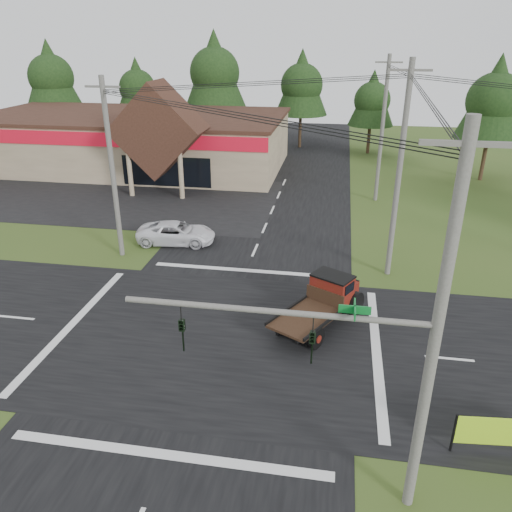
# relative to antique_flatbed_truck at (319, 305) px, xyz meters

# --- Properties ---
(ground) EXTENTS (120.00, 120.00, 0.00)m
(ground) POSITION_rel_antique_flatbed_truck_xyz_m (-4.41, -1.70, -1.14)
(ground) COLOR #344F1C
(ground) RESTS_ON ground
(road_ns) EXTENTS (12.00, 120.00, 0.02)m
(road_ns) POSITION_rel_antique_flatbed_truck_xyz_m (-4.41, -1.70, -1.13)
(road_ns) COLOR black
(road_ns) RESTS_ON ground
(road_ew) EXTENTS (120.00, 12.00, 0.02)m
(road_ew) POSITION_rel_antique_flatbed_truck_xyz_m (-4.41, -1.70, -1.12)
(road_ew) COLOR black
(road_ew) RESTS_ON ground
(parking_apron) EXTENTS (28.00, 14.00, 0.02)m
(parking_apron) POSITION_rel_antique_flatbed_truck_xyz_m (-18.41, 17.30, -1.12)
(parking_apron) COLOR black
(parking_apron) RESTS_ON ground
(cvs_building) EXTENTS (30.40, 18.20, 9.19)m
(cvs_building) POSITION_rel_antique_flatbed_truck_xyz_m (-20.12, 27.87, 1.64)
(cvs_building) COLOR gray
(cvs_building) RESTS_ON ground
(traffic_signal_mast) EXTENTS (8.12, 0.24, 7.00)m
(traffic_signal_mast) POSITION_rel_antique_flatbed_truck_xyz_m (1.41, -9.20, 3.29)
(traffic_signal_mast) COLOR #595651
(traffic_signal_mast) RESTS_ON ground
(utility_pole_nr) EXTENTS (2.00, 0.30, 11.00)m
(utility_pole_nr) POSITION_rel_antique_flatbed_truck_xyz_m (3.09, -9.20, 4.50)
(utility_pole_nr) COLOR #595651
(utility_pole_nr) RESTS_ON ground
(utility_pole_nw) EXTENTS (2.00, 0.30, 10.50)m
(utility_pole_nw) POSITION_rel_antique_flatbed_truck_xyz_m (-12.41, 6.30, 4.25)
(utility_pole_nw) COLOR #595651
(utility_pole_nw) RESTS_ON ground
(utility_pole_ne) EXTENTS (2.00, 0.30, 11.50)m
(utility_pole_ne) POSITION_rel_antique_flatbed_truck_xyz_m (3.59, 6.30, 4.75)
(utility_pole_ne) COLOR #595651
(utility_pole_ne) RESTS_ON ground
(utility_pole_n) EXTENTS (2.00, 0.30, 11.20)m
(utility_pole_n) POSITION_rel_antique_flatbed_truck_xyz_m (3.59, 20.30, 4.60)
(utility_pole_n) COLOR #595651
(utility_pole_n) RESTS_ON ground
(tree_row_a) EXTENTS (6.72, 6.72, 12.12)m
(tree_row_a) POSITION_rel_antique_flatbed_truck_xyz_m (-34.41, 38.30, 6.91)
(tree_row_a) COLOR #332316
(tree_row_a) RESTS_ON ground
(tree_row_b) EXTENTS (5.60, 5.60, 10.10)m
(tree_row_b) POSITION_rel_antique_flatbed_truck_xyz_m (-24.41, 40.30, 5.57)
(tree_row_b) COLOR #332316
(tree_row_b) RESTS_ON ground
(tree_row_c) EXTENTS (7.28, 7.28, 13.13)m
(tree_row_c) POSITION_rel_antique_flatbed_truck_xyz_m (-14.41, 39.30, 7.58)
(tree_row_c) COLOR #332316
(tree_row_c) RESTS_ON ground
(tree_row_d) EXTENTS (6.16, 6.16, 11.11)m
(tree_row_d) POSITION_rel_antique_flatbed_truck_xyz_m (-4.41, 40.30, 6.24)
(tree_row_d) COLOR #332316
(tree_row_d) RESTS_ON ground
(tree_row_e) EXTENTS (5.04, 5.04, 9.09)m
(tree_row_e) POSITION_rel_antique_flatbed_truck_xyz_m (3.59, 38.30, 4.90)
(tree_row_e) COLOR #332316
(tree_row_e) RESTS_ON ground
(tree_side_ne) EXTENTS (6.16, 6.16, 11.11)m
(tree_side_ne) POSITION_rel_antique_flatbed_truck_xyz_m (13.59, 28.30, 6.24)
(tree_side_ne) COLOR #332316
(tree_side_ne) RESTS_ON ground
(antique_flatbed_truck) EXTENTS (4.46, 5.76, 2.27)m
(antique_flatbed_truck) POSITION_rel_antique_flatbed_truck_xyz_m (0.00, 0.00, 0.00)
(antique_flatbed_truck) COLOR #59190C
(antique_flatbed_truck) RESTS_ON ground
(white_pickup) EXTENTS (5.21, 2.81, 1.39)m
(white_pickup) POSITION_rel_antique_flatbed_truck_xyz_m (-9.66, 8.69, -0.44)
(white_pickup) COLOR white
(white_pickup) RESTS_ON ground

